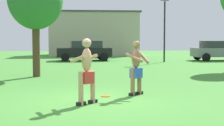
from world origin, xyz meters
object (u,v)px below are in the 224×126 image
object	(u,v)px
lamp_post	(165,22)
player_with_cap	(87,68)
player_in_blue	(136,67)
car_gray_far_end	(219,50)
car_black_mid_lot	(84,50)
frisbee	(106,96)

from	to	relation	value
lamp_post	player_with_cap	bearing A→B (deg)	-111.21
player_in_blue	car_gray_far_end	world-z (taller)	player_in_blue
car_black_mid_lot	car_gray_far_end	xyz separation A→B (m)	(10.78, -0.87, 0.00)
player_with_cap	car_black_mid_lot	distance (m)	17.92
player_in_blue	lamp_post	bearing A→B (deg)	72.44
lamp_post	player_in_blue	bearing A→B (deg)	-107.56
lamp_post	car_black_mid_lot	bearing A→B (deg)	159.78
player_in_blue	lamp_post	size ratio (longest dim) A/B	0.35
player_with_cap	player_in_blue	size ratio (longest dim) A/B	1.05
player_with_cap	car_gray_far_end	xyz separation A→B (m)	(10.93, 17.05, -0.13)
car_black_mid_lot	player_in_blue	bearing A→B (deg)	-85.24
player_with_cap	frisbee	bearing A→B (deg)	62.46
car_black_mid_lot	lamp_post	size ratio (longest dim) A/B	0.93
car_gray_far_end	lamp_post	distance (m)	5.46
player_with_cap	player_in_blue	distance (m)	2.01
player_with_cap	frisbee	size ratio (longest dim) A/B	6.44
frisbee	lamp_post	size ratio (longest dim) A/B	0.06
frisbee	car_black_mid_lot	size ratio (longest dim) A/B	0.06
player_in_blue	player_with_cap	bearing A→B (deg)	-139.93
player_with_cap	lamp_post	bearing A→B (deg)	68.79
player_with_cap	car_gray_far_end	world-z (taller)	player_with_cap
car_gray_far_end	player_in_blue	bearing A→B (deg)	-120.81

